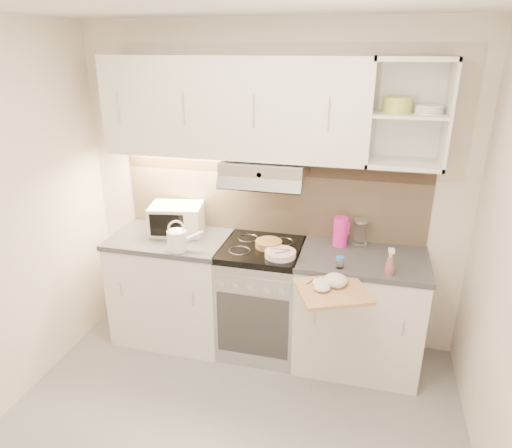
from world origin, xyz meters
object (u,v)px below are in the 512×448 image
Objects in this scene: electric_range at (262,298)px; glass_jar at (360,232)px; plate_stack at (280,254)px; cutting_board at (332,291)px; watering_can at (178,239)px; spray_bottle at (390,263)px; microwave at (177,219)px; pink_pitcher at (341,231)px.

glass_jar is (0.71, 0.20, 0.55)m from electric_range.
plate_stack is 0.54m from cutting_board.
plate_stack is (0.75, 0.07, -0.06)m from watering_can.
plate_stack is 1.13× the size of spray_bottle.
watering_can reaches higher than microwave.
spray_bottle is (0.35, -0.39, -0.03)m from pink_pitcher.
glass_jar is at bearing 32.46° from plate_stack.
spray_bottle is at bearing -63.20° from glass_jar.
glass_jar is (0.14, 0.03, -0.01)m from pink_pitcher.
spray_bottle reaches higher than electric_range.
watering_can reaches higher than glass_jar.
cutting_board is at bearing -40.84° from electric_range.
glass_jar reaches higher than plate_stack.
glass_jar reaches higher than spray_bottle.
pink_pitcher reaches higher than spray_bottle.
cutting_board is (0.01, -0.66, -0.14)m from pink_pitcher.
pink_pitcher reaches higher than cutting_board.
spray_bottle is at bearing -13.45° from electric_range.
pink_pitcher is 0.52× the size of cutting_board.
pink_pitcher is (0.57, 0.17, 0.56)m from electric_range.
spray_bottle is at bearing 15.33° from cutting_board.
plate_stack is at bearing 115.20° from cutting_board.
pink_pitcher is 0.68m from cutting_board.
cutting_board is (1.16, -0.28, -0.11)m from watering_can.
microwave is 1.70× the size of watering_can.
plate_stack is at bearing -150.28° from pink_pitcher.
microwave reaches higher than pink_pitcher.
watering_can is 1.50m from spray_bottle.
cutting_board is (-0.13, -0.70, -0.13)m from glass_jar.
watering_can is at bearing 142.77° from cutting_board.
electric_range is 0.92m from glass_jar.
pink_pitcher is at bearing -8.06° from microwave.
microwave is at bearing 93.26° from watering_can.
cutting_board is at bearing -97.33° from pink_pitcher.
pink_pitcher is (1.15, 0.38, 0.03)m from watering_can.
watering_can is 1.21× the size of pink_pitcher.
cutting_board is (1.31, -0.60, -0.14)m from microwave.
pink_pitcher is 1.12× the size of spray_bottle.
electric_range is at bearing -1.21° from watering_can.
electric_range is at bearing -171.76° from pink_pitcher.
watering_can is at bearing 175.73° from spray_bottle.
watering_can is at bearing -159.52° from electric_range.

